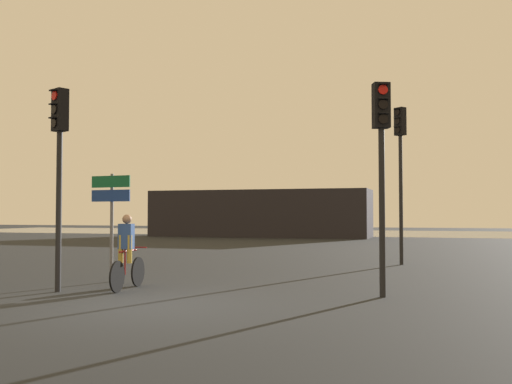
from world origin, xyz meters
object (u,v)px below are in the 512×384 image
Objects in this scene: traffic_light_far_right at (400,156)px; direction_sign_post at (111,207)px; distant_building at (259,214)px; cyclist at (127,252)px; traffic_light_near_left at (59,150)px; traffic_light_near_right at (382,147)px.

traffic_light_far_right is 1.95× the size of direction_sign_post.
cyclist is at bearing -78.62° from distant_building.
traffic_light_near_left is 1.65× the size of direction_sign_post.
direction_sign_post is (4.52, -26.72, 0.15)m from distant_building.
traffic_light_far_right is 9.95m from cyclist.
direction_sign_post is 1.52× the size of cyclist.
distant_building reaches higher than direction_sign_post.
direction_sign_post is at bearing 128.91° from cyclist.
traffic_light_far_right is (-0.05, 7.44, 0.53)m from traffic_light_near_right.
traffic_light_near_left is at bearing -81.26° from distant_building.
traffic_light_near_right is 1.63× the size of direction_sign_post.
traffic_light_near_right is at bearing -179.78° from direction_sign_post.
traffic_light_far_right reaches higher than direction_sign_post.
traffic_light_near_right reaches higher than distant_building.
distant_building is 28.92m from traffic_light_near_left.
traffic_light_near_right is at bearing -68.12° from distant_building.
traffic_light_far_right is 1.18× the size of traffic_light_near_left.
distant_building is at bearing -25.69° from traffic_light_far_right.
traffic_light_far_right is 10.88m from traffic_light_near_left.
traffic_light_near_left is 2.51× the size of cyclist.
cyclist is at bearing 139.54° from direction_sign_post.
traffic_light_near_right is 0.99× the size of traffic_light_near_left.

